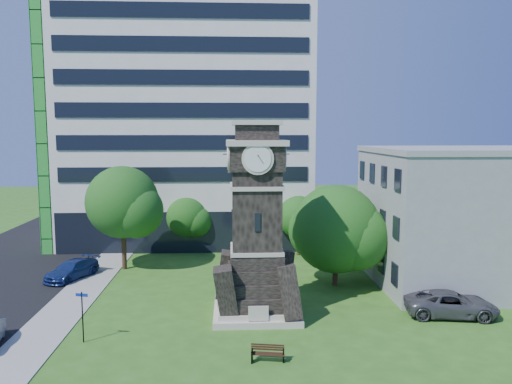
{
  "coord_description": "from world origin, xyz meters",
  "views": [
    {
      "loc": [
        1.43,
        -28.8,
        11.52
      ],
      "look_at": [
        3.19,
        6.16,
        7.35
      ],
      "focal_mm": 35.0,
      "sensor_mm": 36.0,
      "label": 1
    }
  ],
  "objects": [
    {
      "name": "office_low",
      "position": [
        19.97,
        8.0,
        5.21
      ],
      "size": [
        15.2,
        12.2,
        10.4
      ],
      "color": "#96999C",
      "rests_on": "ground"
    },
    {
      "name": "office_tall",
      "position": [
        -3.2,
        25.84,
        14.22
      ],
      "size": [
        26.2,
        15.11,
        28.6
      ],
      "color": "white",
      "rests_on": "ground"
    },
    {
      "name": "car_east_lot",
      "position": [
        15.26,
        0.92,
        0.79
      ],
      "size": [
        6.02,
        3.43,
        1.59
      ],
      "primitive_type": "imported",
      "rotation": [
        0.0,
        0.0,
        1.43
      ],
      "color": "#4E4E53",
      "rests_on": "ground"
    },
    {
      "name": "park_bench",
      "position": [
        3.24,
        -4.79,
        0.46
      ],
      "size": [
        1.69,
        0.45,
        0.87
      ],
      "rotation": [
        0.0,
        0.0,
        -0.17
      ],
      "color": "black",
      "rests_on": "ground"
    },
    {
      "name": "ground",
      "position": [
        0.0,
        0.0,
        0.0
      ],
      "size": [
        160.0,
        160.0,
        0.0
      ],
      "primitive_type": "plane",
      "color": "#2F5D1A",
      "rests_on": "ground"
    },
    {
      "name": "car_street_north",
      "position": [
        -11.23,
        10.37,
        0.72
      ],
      "size": [
        3.9,
        5.33,
        1.43
      ],
      "primitive_type": "imported",
      "rotation": [
        0.0,
        0.0,
        -0.43
      ],
      "color": "navy",
      "rests_on": "ground"
    },
    {
      "name": "street_sign",
      "position": [
        -6.77,
        -1.98,
        1.8
      ],
      "size": [
        0.69,
        0.07,
        2.87
      ],
      "rotation": [
        0.0,
        0.0,
        -0.22
      ],
      "color": "black",
      "rests_on": "ground"
    },
    {
      "name": "clock_tower",
      "position": [
        3.0,
        2.0,
        5.28
      ],
      "size": [
        5.4,
        5.4,
        12.22
      ],
      "color": "beige",
      "rests_on": "ground"
    },
    {
      "name": "sidewalk",
      "position": [
        -9.5,
        5.0,
        0.03
      ],
      "size": [
        3.0,
        70.0,
        0.06
      ],
      "primitive_type": "cube",
      "color": "gray",
      "rests_on": "ground"
    },
    {
      "name": "tree_east",
      "position": [
        9.38,
        7.67,
        4.17
      ],
      "size": [
        7.33,
        6.66,
        7.68
      ],
      "rotation": [
        0.0,
        0.0,
        -0.31
      ],
      "color": "#332114",
      "rests_on": "ground"
    },
    {
      "name": "tree_nc",
      "position": [
        -2.8,
        19.44,
        3.29
      ],
      "size": [
        4.79,
        4.35,
        5.6
      ],
      "rotation": [
        0.0,
        0.0,
        0.18
      ],
      "color": "#332114",
      "rests_on": "ground"
    },
    {
      "name": "tree_nw",
      "position": [
        -7.59,
        13.07,
        5.5
      ],
      "size": [
        6.67,
        6.07,
        8.77
      ],
      "rotation": [
        0.0,
        0.0,
        0.32
      ],
      "color": "#332114",
      "rests_on": "ground"
    },
    {
      "name": "tree_ne",
      "position": [
        7.82,
        17.2,
        3.5
      ],
      "size": [
        4.36,
        3.97,
        5.63
      ],
      "rotation": [
        0.0,
        0.0,
        -0.39
      ],
      "color": "#332114",
      "rests_on": "ground"
    }
  ]
}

